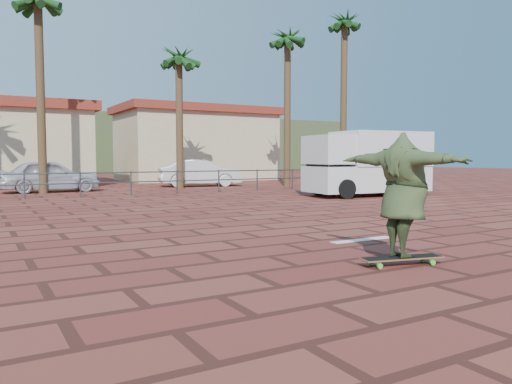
% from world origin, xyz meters
% --- Properties ---
extents(ground, '(120.00, 120.00, 0.00)m').
position_xyz_m(ground, '(0.00, 0.00, 0.00)').
color(ground, brown).
rests_on(ground, ground).
extents(paint_stripe, '(1.40, 0.22, 0.01)m').
position_xyz_m(paint_stripe, '(0.70, -1.20, 0.00)').
color(paint_stripe, white).
rests_on(paint_stripe, ground).
extents(guardrail, '(24.06, 0.06, 1.00)m').
position_xyz_m(guardrail, '(0.00, 12.00, 0.68)').
color(guardrail, '#47494F').
rests_on(guardrail, ground).
extents(palm_left, '(2.40, 2.40, 9.45)m').
position_xyz_m(palm_left, '(-3.00, 15.00, 7.95)').
color(palm_left, brown).
rests_on(palm_left, ground).
extents(palm_center, '(2.40, 2.40, 7.75)m').
position_xyz_m(palm_center, '(3.50, 15.50, 6.36)').
color(palm_center, brown).
rests_on(palm_center, ground).
extents(palm_right, '(2.40, 2.40, 9.05)m').
position_xyz_m(palm_right, '(9.00, 14.00, 7.58)').
color(palm_right, brown).
rests_on(palm_right, ground).
extents(palm_far_right, '(2.40, 2.40, 10.05)m').
position_xyz_m(palm_far_right, '(12.00, 13.00, 8.51)').
color(palm_far_right, brown).
rests_on(palm_far_right, ground).
extents(building_east, '(10.60, 6.60, 5.00)m').
position_xyz_m(building_east, '(8.00, 24.00, 2.54)').
color(building_east, beige).
rests_on(building_east, ground).
extents(hill_front, '(70.00, 18.00, 6.00)m').
position_xyz_m(hill_front, '(0.00, 50.00, 3.00)').
color(hill_front, '#384C28').
rests_on(hill_front, ground).
extents(longboard, '(1.28, 0.56, 0.12)m').
position_xyz_m(longboard, '(-0.32, -3.18, 0.10)').
color(longboard, olive).
rests_on(longboard, ground).
extents(skateboarder, '(0.79, 2.26, 1.80)m').
position_xyz_m(skateboarder, '(-0.32, -3.18, 1.02)').
color(skateboarder, '#384A28').
rests_on(skateboarder, longboard).
extents(campervan, '(5.20, 2.63, 2.60)m').
position_xyz_m(campervan, '(8.33, 7.01, 1.37)').
color(campervan, silver).
rests_on(campervan, ground).
extents(car_silver, '(4.30, 1.76, 1.46)m').
position_xyz_m(car_silver, '(-2.60, 15.80, 0.73)').
color(car_silver, '#BABCC2').
rests_on(car_silver, ground).
extents(car_white, '(4.59, 2.43, 1.44)m').
position_xyz_m(car_white, '(5.02, 16.50, 0.72)').
color(car_white, silver).
rests_on(car_white, ground).
extents(street_sign, '(0.45, 0.16, 2.24)m').
position_xyz_m(street_sign, '(10.79, 12.00, 1.56)').
color(street_sign, gray).
rests_on(street_sign, ground).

